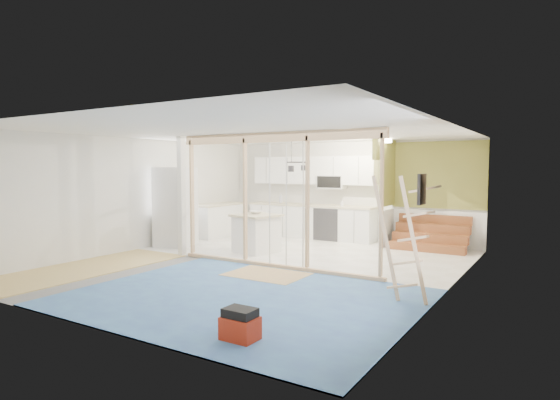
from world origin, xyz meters
The scene contains 17 objects.
room centered at (0.00, 0.00, 1.30)m, with size 7.01×8.01×2.61m.
floor_overlays centered at (0.07, 0.06, 0.01)m, with size 7.00×8.00×0.03m.
stud_frame centered at (-0.27, 0.00, 1.61)m, with size 4.66×0.14×2.60m.
base_cabinets centered at (-1.61, 3.36, 0.47)m, with size 4.45×2.24×0.93m.
upper_cabinets centered at (-0.84, 3.82, 1.82)m, with size 3.60×0.41×0.85m.
green_partition centered at (2.04, 3.66, 0.94)m, with size 2.25×1.51×2.60m.
pot_rack centered at (-0.31, 1.89, 2.00)m, with size 0.52×0.52×0.72m.
sheathing_panel centered at (3.48, -2.00, 1.30)m, with size 0.02×4.00×2.60m, color tan.
electrical_panel centered at (3.43, -1.40, 1.65)m, with size 0.04×0.30×0.40m, color #35353A.
ceiling_light centered at (1.40, 3.00, 2.54)m, with size 0.32×0.32×0.08m, color #FFEABF.
fridge centered at (-3.05, 0.80, 0.97)m, with size 1.07×1.03×1.93m.
island centered at (-0.91, 1.12, 0.44)m, with size 1.06×1.06×0.88m.
bowl centered at (-0.98, 1.21, 0.91)m, with size 0.28×0.28×0.07m, color silver.
soap_bottle_a centered at (-1.84, 3.70, 1.07)m, with size 0.11×0.11×0.27m, color silver.
soap_bottle_b centered at (0.07, 3.64, 1.01)m, with size 0.08×0.08×0.17m, color white.
toolbox centered at (1.99, -3.40, 0.18)m, with size 0.39×0.30×0.37m.
ladder centered at (3.08, -1.02, 0.92)m, with size 0.97×0.10×1.80m.
Camera 1 is at (5.03, -7.49, 1.93)m, focal length 30.00 mm.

